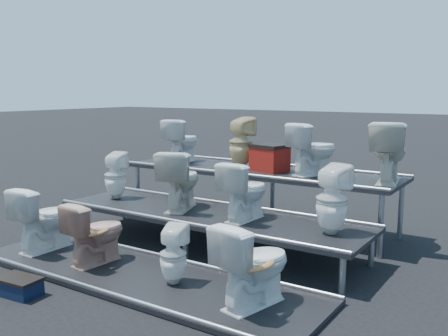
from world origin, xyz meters
The scene contains 18 objects.
ground centered at (0.00, 0.00, 0.00)m, with size 80.00×80.00×0.00m, color black.
tier_front centered at (0.00, -1.30, 0.03)m, with size 4.20×1.20×0.06m, color black.
tier_mid centered at (0.00, 0.00, 0.23)m, with size 4.20×1.20×0.46m, color black.
tier_back centered at (0.00, 1.30, 0.43)m, with size 4.20×1.20×0.86m, color black.
toilet_0 centered at (-1.56, -1.30, 0.46)m, with size 0.45×0.79×0.80m, color white.
toilet_1 centered at (-0.66, -1.30, 0.42)m, with size 0.40×0.71×0.72m, color tan.
toilet_2 centered at (0.48, -1.30, 0.37)m, with size 0.28×0.28×0.62m, color white.
toilet_3 centered at (1.42, -1.30, 0.46)m, with size 0.44×0.78×0.80m, color white.
toilet_4 centered at (-1.65, 0.00, 0.80)m, with size 0.31×0.31×0.68m, color white.
toilet_5 centered at (-0.45, 0.00, 0.86)m, with size 0.44×0.78×0.79m, color beige.
toilet_6 centered at (0.55, 0.00, 0.82)m, with size 0.40×0.71×0.72m, color white.
toilet_7 centered at (1.66, 0.00, 0.85)m, with size 0.35×0.36×0.77m, color white.
toilet_8 centered at (-1.43, 1.30, 1.21)m, with size 0.39×0.69×0.71m, color white.
toilet_9 centered at (-0.30, 1.30, 1.25)m, with size 0.35×0.36×0.77m, color #D4BC87.
toilet_10 centered at (0.88, 1.30, 1.22)m, with size 0.41×0.71×0.73m, color white.
toilet_11 centered at (1.90, 1.30, 1.25)m, with size 0.44×0.77×0.78m, color beige.
red_crate centered at (0.21, 1.27, 1.03)m, with size 0.48×0.38×0.34m, color #9D1D11.
step_stool centered at (-0.71, -2.28, 0.08)m, with size 0.43×0.26×0.15m, color black.
Camera 1 is at (3.60, -5.11, 2.03)m, focal length 40.00 mm.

